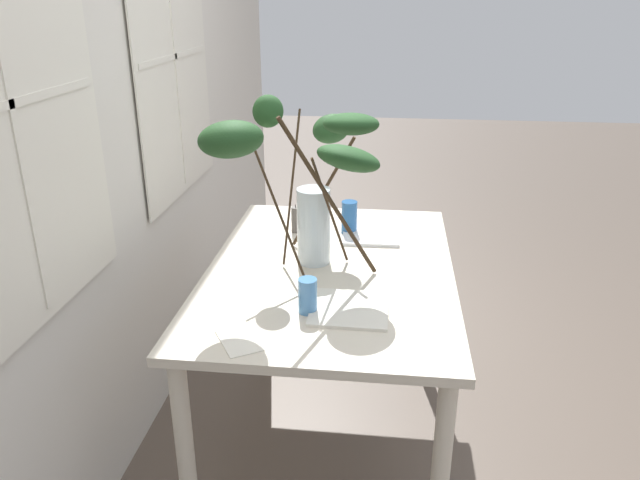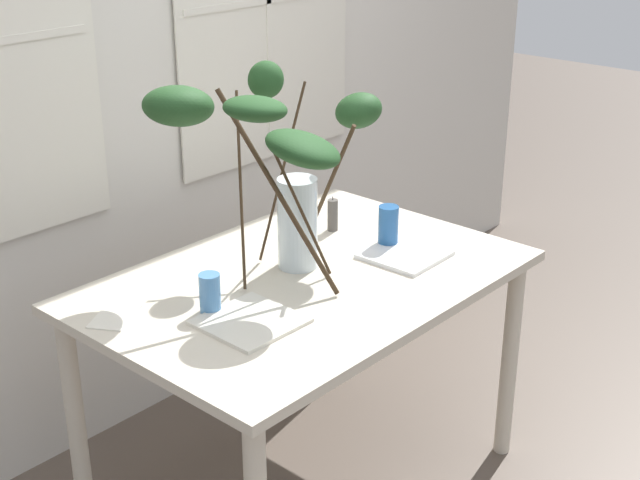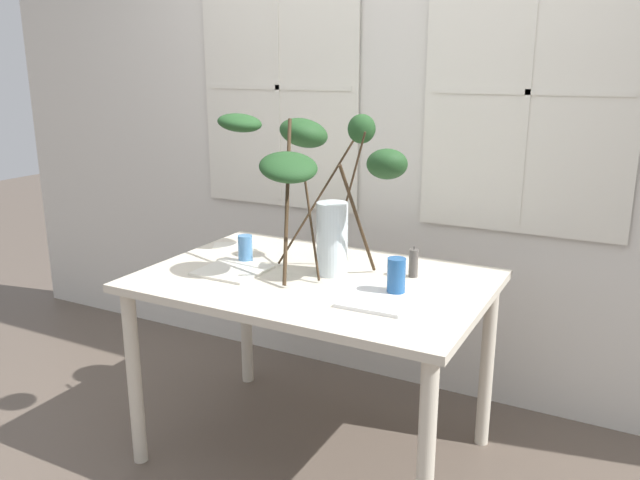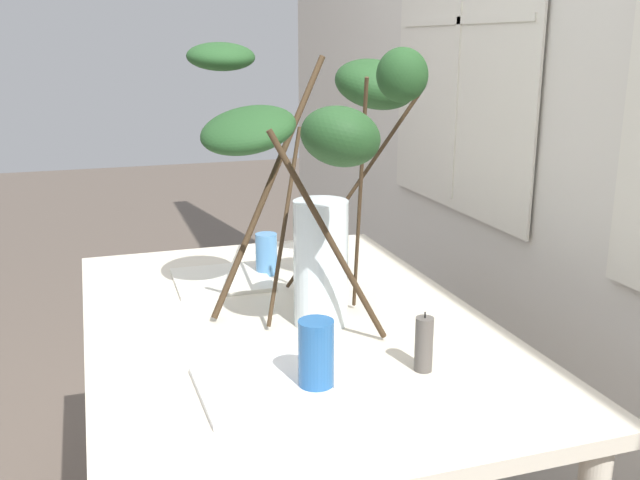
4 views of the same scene
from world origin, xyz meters
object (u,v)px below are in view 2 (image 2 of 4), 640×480
Objects in this scene: vase_with_branches at (271,149)px; pillar_candle at (333,215)px; drinking_glass_blue_left at (210,293)px; plate_square_left at (250,321)px; drinking_glass_blue_right at (388,226)px; dining_table at (305,303)px; plate_square_right at (405,254)px.

vase_with_branches is 0.52m from pillar_candle.
drinking_glass_blue_left is 0.46× the size of plate_square_left.
plate_square_left is at bearing -175.79° from drinking_glass_blue_right.
vase_with_branches reaches higher than dining_table.
vase_with_branches is 0.53m from drinking_glass_blue_right.
vase_with_branches is 0.58m from plate_square_right.
pillar_candle is (0.66, 0.28, 0.05)m from plate_square_left.
vase_with_branches is 5.45× the size of drinking_glass_blue_right.
pillar_candle is at bearing 13.17° from vase_with_branches.
drinking_glass_blue_left is at bearing 165.41° from plate_square_right.
plate_square_right is at bearing -108.44° from drinking_glass_blue_right.
dining_table is 10.85× the size of pillar_candle.
pillar_candle is (0.69, 0.14, -0.00)m from drinking_glass_blue_left.
vase_with_branches is at bearing 160.90° from drinking_glass_blue_right.
drinking_glass_blue_right reaches higher than drinking_glass_blue_left.
drinking_glass_blue_left is 0.14m from plate_square_left.
vase_with_branches is 0.46m from drinking_glass_blue_left.
vase_with_branches is at bearing 114.25° from dining_table.
plate_square_left is (-0.32, -0.09, 0.10)m from dining_table.
drinking_glass_blue_left is 0.71m from drinking_glass_blue_right.
pillar_candle reaches higher than dining_table.
plate_square_right is (-0.03, -0.09, -0.06)m from drinking_glass_blue_right.
pillar_candle is (-0.02, 0.23, -0.01)m from drinking_glass_blue_right.
drinking_glass_blue_right reaches higher than plate_square_left.
drinking_glass_blue_left reaches higher than dining_table.
vase_with_branches reaches higher than plate_square_right.
plate_square_right reaches higher than dining_table.
plate_square_left is (-0.28, -0.19, -0.39)m from vase_with_branches.
vase_with_branches is 6.55× the size of drinking_glass_blue_left.
plate_square_left is at bearing -146.35° from vase_with_branches.
vase_with_branches is 6.17× the size of pillar_candle.
dining_table is 0.39m from drinking_glass_blue_right.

